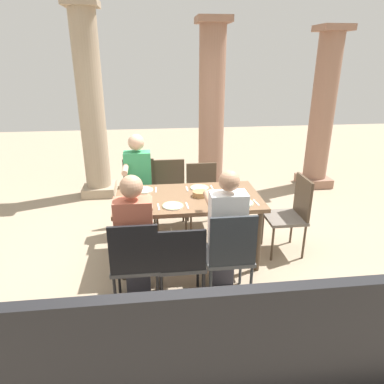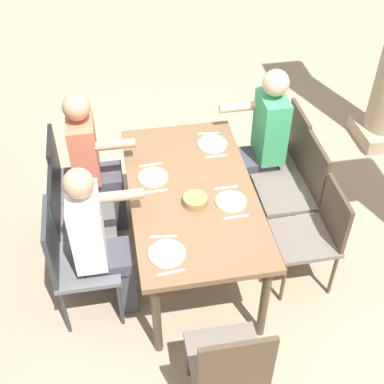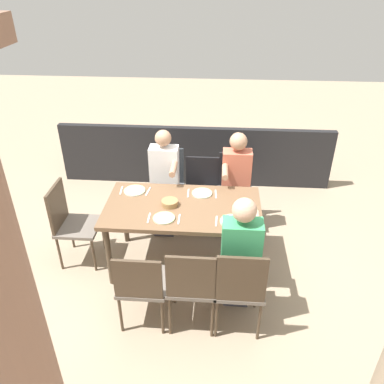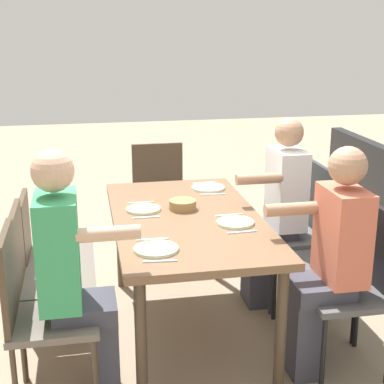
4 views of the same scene
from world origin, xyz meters
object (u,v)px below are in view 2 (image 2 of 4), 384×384
chair_mid_north (297,187)px  chair_east_north (316,231)px  chair_west_north (282,154)px  diner_man_white (94,161)px  dining_table (192,199)px  plate_3 (167,253)px  bread_basket (196,200)px  chair_east_south (73,258)px  diner_guest_third (99,240)px  chair_west_south (73,178)px  plate_1 (153,177)px  plate_2 (231,201)px  chair_mid_south (75,217)px  plate_0 (212,144)px  diner_woman_green (262,140)px  chair_head_east (230,366)px

chair_mid_north → chair_east_north: (0.45, -0.00, -0.04)m
chair_west_north → diner_man_white: diner_man_white is taller
dining_table → plate_3: size_ratio=6.81×
chair_east_north → bread_basket: chair_east_north is taller
chair_mid_north → chair_east_south: chair_east_south is taller
chair_east_south → diner_guest_third: 0.24m
diner_man_white → chair_west_south: bearing=-90.9°
chair_mid_north → plate_1: 1.14m
plate_1 → plate_2: same height
chair_mid_south → plate_0: size_ratio=3.66×
plate_2 → plate_3: 0.64m
dining_table → chair_mid_south: size_ratio=1.87×
plate_1 → chair_west_south: bearing=-122.2°
diner_man_white → bread_basket: (0.70, 0.68, 0.11)m
chair_east_north → plate_0: chair_east_north is taller
chair_east_south → diner_man_white: size_ratio=0.75×
chair_mid_south → plate_3: bearing=40.2°
diner_woman_green → bread_basket: bearing=-43.5°
diner_woman_green → plate_1: (0.39, -0.93, 0.07)m
dining_table → chair_mid_south: bearing=-100.4°
chair_west_south → plate_1: 0.76m
dining_table → chair_east_south: (0.29, -0.87, -0.14)m
chair_east_north → bread_basket: (-0.15, -0.86, 0.30)m
chair_head_east → diner_guest_third: 1.17m
chair_mid_south → plate_1: (-0.03, 0.60, 0.28)m
chair_west_north → chair_east_south: bearing=-63.6°
diner_guest_third → plate_1: (-0.47, 0.42, 0.09)m
dining_table → plate_2: plate_2 is taller
dining_table → plate_0: 0.57m
chair_east_north → bread_basket: 0.92m
diner_man_white → chair_west_north: bearing=90.1°
diner_man_white → diner_guest_third: bearing=0.2°
chair_mid_north → plate_0: bearing=-119.5°
chair_mid_south → chair_east_north: size_ratio=1.00×
chair_mid_north → chair_east_north: chair_mid_north is taller
dining_table → diner_man_white: diner_man_white is taller
chair_east_south → bread_basket: 0.92m
diner_woman_green → plate_0: diner_woman_green is taller
chair_west_south → diner_woman_green: bearing=90.1°
chair_west_north → chair_west_south: bearing=-90.0°
plate_2 → chair_mid_south: bearing=-106.2°
diner_woman_green → chair_east_south: bearing=-60.8°
chair_east_north → diner_man_white: 1.77m
chair_west_north → plate_1: size_ratio=4.28×
dining_table → bread_basket: (0.14, 0.00, 0.11)m
plate_1 → bread_basket: bearing=38.7°
chair_west_north → plate_3: chair_west_north is taller
plate_1 → plate_3: (0.74, -0.00, -0.00)m
chair_east_south → chair_head_east: 1.28m
chair_west_north → diner_guest_third: bearing=-60.9°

